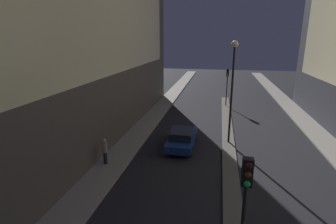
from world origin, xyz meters
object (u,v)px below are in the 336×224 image
object	(u,v)px
traffic_light_mid	(227,79)
street_lamp	(233,76)
car_left_lane	(182,138)
traffic_light_near	(246,193)
pedestrian_on_left_sidewalk	(105,150)

from	to	relation	value
traffic_light_mid	street_lamp	size ratio (longest dim) A/B	0.57
street_lamp	car_left_lane	distance (m)	5.88
traffic_light_near	car_left_lane	xyz separation A→B (m)	(-3.49, 10.86, -2.63)
street_lamp	pedestrian_on_left_sidewalk	xyz separation A→B (m)	(-7.90, -5.31, -4.20)
traffic_light_near	pedestrian_on_left_sidewalk	size ratio (longest dim) A/B	2.52
car_left_lane	traffic_light_near	bearing A→B (deg)	-72.21
traffic_light_near	traffic_light_mid	bearing A→B (deg)	90.00
street_lamp	pedestrian_on_left_sidewalk	size ratio (longest dim) A/B	4.41
car_left_lane	traffic_light_mid	bearing A→B (deg)	75.16
pedestrian_on_left_sidewalk	traffic_light_mid	bearing A→B (deg)	65.16
traffic_light_near	street_lamp	world-z (taller)	street_lamp
traffic_light_near	car_left_lane	world-z (taller)	traffic_light_near
pedestrian_on_left_sidewalk	car_left_lane	bearing A→B (deg)	41.62
traffic_light_mid	car_left_lane	size ratio (longest dim) A/B	0.94
traffic_light_near	car_left_lane	bearing A→B (deg)	107.79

